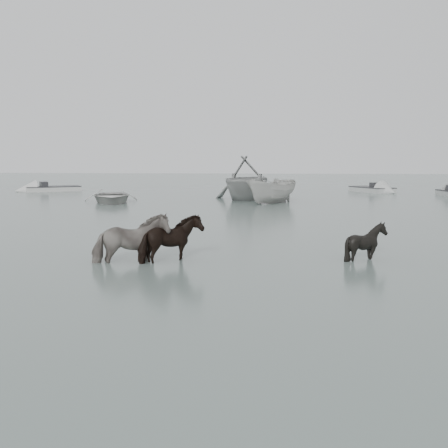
{
  "coord_description": "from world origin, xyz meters",
  "views": [
    {
      "loc": [
        1.07,
        -13.6,
        2.83
      ],
      "look_at": [
        -0.14,
        1.07,
        1.0
      ],
      "focal_mm": 45.0,
      "sensor_mm": 36.0,
      "label": 1
    }
  ],
  "objects_px": {
    "pony_black": "(366,237)",
    "rowboat_lead": "(111,195)",
    "pony_pinto": "(130,231)",
    "pony_dark": "(172,235)"
  },
  "relations": [
    {
      "from": "pony_pinto",
      "to": "rowboat_lead",
      "type": "xyz_separation_m",
      "value": [
        -5.72,
        18.07,
        -0.38
      ]
    },
    {
      "from": "pony_black",
      "to": "pony_dark",
      "type": "bearing_deg",
      "value": 108.89
    },
    {
      "from": "pony_pinto",
      "to": "pony_black",
      "type": "height_order",
      "value": "pony_pinto"
    },
    {
      "from": "pony_pinto",
      "to": "pony_dark",
      "type": "height_order",
      "value": "pony_pinto"
    },
    {
      "from": "pony_black",
      "to": "rowboat_lead",
      "type": "bearing_deg",
      "value": 45.1
    },
    {
      "from": "pony_dark",
      "to": "rowboat_lead",
      "type": "height_order",
      "value": "pony_dark"
    },
    {
      "from": "pony_pinto",
      "to": "pony_black",
      "type": "bearing_deg",
      "value": -107.19
    },
    {
      "from": "pony_black",
      "to": "rowboat_lead",
      "type": "distance_m",
      "value": 20.96
    },
    {
      "from": "pony_dark",
      "to": "rowboat_lead",
      "type": "bearing_deg",
      "value": 47.67
    },
    {
      "from": "rowboat_lead",
      "to": "pony_dark",
      "type": "bearing_deg",
      "value": -85.34
    }
  ]
}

